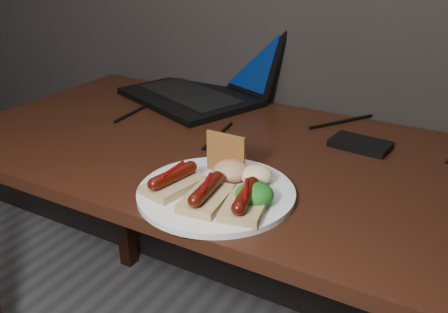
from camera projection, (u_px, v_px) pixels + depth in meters
desk at (240, 184)px, 1.18m from camera, size 1.40×0.70×0.75m
laptop at (206, 79)px, 1.49m from camera, size 0.48×0.47×0.25m
hard_drive at (360, 144)px, 1.16m from camera, size 0.14×0.09×0.02m
desk_cables at (274, 129)px, 1.26m from camera, size 0.94×0.43×0.01m
plate at (216, 193)px, 0.95m from camera, size 0.30×0.30×0.01m
bread_sausage_left at (173, 181)px, 0.94m from camera, size 0.09×0.13×0.04m
bread_sausage_center at (207, 194)px, 0.90m from camera, size 0.08×0.12×0.04m
bread_sausage_right at (245, 201)px, 0.87m from camera, size 0.09×0.13×0.04m
crispbread at (226, 154)px, 1.00m from camera, size 0.09×0.01×0.08m
salad_greens at (255, 194)px, 0.89m from camera, size 0.07×0.07×0.04m
salsa_mound at (231, 171)px, 0.98m from camera, size 0.07×0.07×0.04m
coleslaw_mound at (256, 175)px, 0.96m from camera, size 0.06×0.06×0.04m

